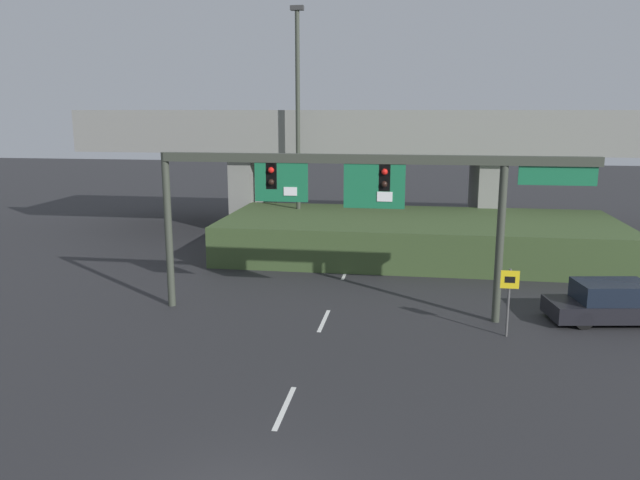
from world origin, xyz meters
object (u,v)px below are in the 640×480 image
highway_light_pole_near (298,122)px  parked_sedan_near_right (615,303)px  speed_limit_sign (509,293)px  signal_gantry (356,186)px

highway_light_pole_near → parked_sedan_near_right: 18.77m
speed_limit_sign → parked_sedan_near_right: size_ratio=0.47×
highway_light_pole_near → speed_limit_sign: bearing=-54.6°
signal_gantry → speed_limit_sign: (5.22, -1.47, -3.24)m
signal_gantry → speed_limit_sign: 6.32m
signal_gantry → speed_limit_sign: signal_gantry is taller
speed_limit_sign → highway_light_pole_near: highway_light_pole_near is taller
highway_light_pole_near → parked_sedan_near_right: highway_light_pole_near is taller
speed_limit_sign → parked_sedan_near_right: bearing=28.5°
highway_light_pole_near → parked_sedan_near_right: size_ratio=2.56×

